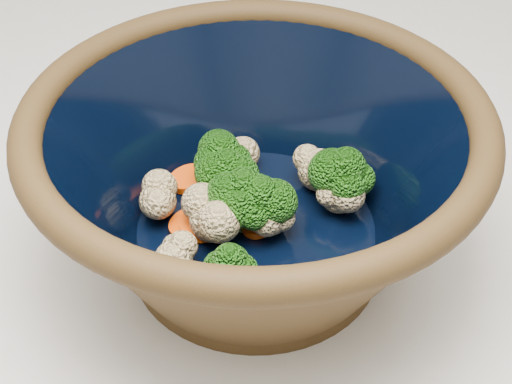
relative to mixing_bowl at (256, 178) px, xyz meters
name	(u,v)px	position (x,y,z in m)	size (l,w,h in m)	color
mixing_bowl	(256,178)	(0.00, 0.00, 0.00)	(0.37, 0.37, 0.14)	black
vegetable_pile	(254,192)	(0.00, 0.01, -0.02)	(0.17, 0.17, 0.06)	#608442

